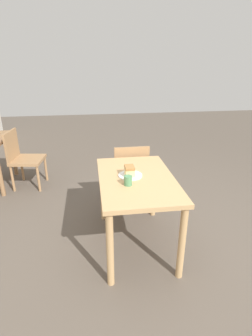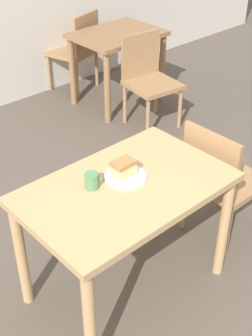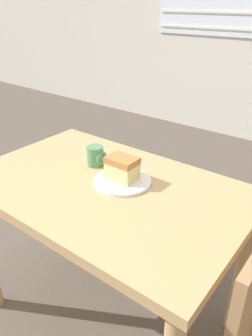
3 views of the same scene
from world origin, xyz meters
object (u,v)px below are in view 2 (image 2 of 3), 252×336
Objects in this scene: chair_far_corner at (149,78)px; plate at (125,177)px; chair_near_window at (220,179)px; cake_slice at (123,168)px; coffee_mug at (92,180)px; dining_table_near at (126,203)px; chair_far_opposite at (77,48)px; dining_table_far at (117,46)px.

plate is (-1.49, -1.34, 0.29)m from chair_far_corner.
chair_near_window is 7.07× the size of cake_slice.
chair_near_window is 9.72× the size of coffee_mug.
dining_table_near is 0.77m from chair_near_window.
chair_far_corner is 1.05m from chair_far_opposite.
dining_table_far is 2.45m from plate.
dining_table_far is at bearing 89.13° from chair_far_corner.
chair_far_corner is at bearing -98.94° from dining_table_far.
coffee_mug is (-1.65, -2.35, 0.33)m from chair_far_opposite.
chair_near_window is 0.96m from coffee_mug.
dining_table_far is 2.54m from coffee_mug.
plate is at bearing 50.24° from dining_table_near.
dining_table_far is 2.45m from cake_slice.
plate reaches higher than dining_table_far.
dining_table_far is 0.99× the size of chair_far_corner.
chair_near_window reaches higher than dining_table_far.
chair_far_corner reaches higher than dining_table_far.
chair_near_window and chair_far_opposite have the same top height.
coffee_mug is at bearing 167.19° from cake_slice.
chair_far_opposite is 7.07× the size of cake_slice.
dining_table_far is 0.99× the size of chair_near_window.
cake_slice reaches higher than coffee_mug.
plate is at bearing -130.19° from dining_table_far.
dining_table_far is 7.01× the size of cake_slice.
chair_far_opposite is (1.52, 2.45, -0.17)m from dining_table_near.
dining_table_far is 0.55m from chair_far_corner.
chair_far_opposite is 2.89m from coffee_mug.
cake_slice is (-1.48, -2.39, 0.35)m from chair_far_opposite.
dining_table_near is 12.72× the size of coffee_mug.
plate is (0.04, 0.05, 0.12)m from dining_table_near.
chair_far_opposite is 2.82m from plate.
dining_table_near is at bearing 41.06° from chair_far_opposite.
plate is 2.63× the size of coffee_mug.
chair_near_window and chair_far_corner have the same top height.
dining_table_near is 1.31× the size of chair_far_corner.
dining_table_far is 2.16m from chair_near_window.
chair_near_window reaches higher than coffee_mug.
cake_slice is (-0.01, 0.01, 0.05)m from plate.
chair_near_window is 1.00× the size of chair_far_opposite.
cake_slice is at bearing 80.67° from chair_near_window.
cake_slice is (-1.58, -1.86, 0.21)m from dining_table_far.
coffee_mug reaches higher than dining_table_far.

